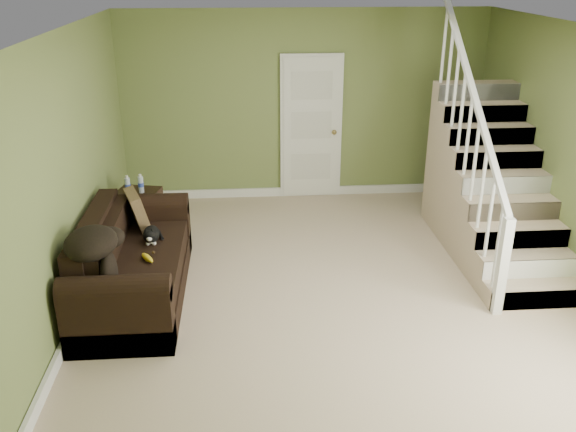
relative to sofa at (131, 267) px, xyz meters
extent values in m
cube|color=tan|center=(2.02, 0.01, -0.33)|extent=(5.00, 5.50, 0.01)
cube|color=white|center=(2.02, 0.01, 2.27)|extent=(5.00, 5.50, 0.01)
cube|color=olive|center=(2.02, 2.76, 0.97)|extent=(5.00, 0.04, 2.60)
cube|color=olive|center=(2.02, -2.74, 0.97)|extent=(5.00, 0.04, 2.60)
cube|color=olive|center=(-0.48, 0.01, 0.97)|extent=(0.04, 5.50, 2.60)
cube|color=white|center=(2.02, 2.73, -0.27)|extent=(5.00, 0.04, 0.12)
cube|color=white|center=(-0.45, 0.01, -0.27)|extent=(0.04, 5.50, 0.12)
cube|color=white|center=(4.49, 0.01, -0.27)|extent=(0.04, 5.50, 0.12)
cube|color=white|center=(2.12, 2.73, 0.68)|extent=(0.86, 0.05, 2.02)
cube|color=white|center=(2.12, 2.71, 0.67)|extent=(0.78, 0.04, 1.96)
sphere|color=olive|center=(2.44, 2.66, 0.62)|extent=(0.07, 0.07, 0.07)
cube|color=tan|center=(4.02, -0.45, -0.23)|extent=(1.00, 0.27, 0.20)
cylinder|color=white|center=(3.57, -0.45, 0.32)|extent=(0.04, 0.04, 0.90)
cube|color=tan|center=(4.02, -0.18, -0.13)|extent=(1.00, 0.27, 0.40)
cylinder|color=white|center=(3.57, -0.18, 0.52)|extent=(0.04, 0.04, 0.90)
cube|color=tan|center=(4.02, 0.09, -0.03)|extent=(1.00, 0.27, 0.60)
cylinder|color=white|center=(3.57, 0.09, 0.72)|extent=(0.04, 0.04, 0.90)
cube|color=tan|center=(4.02, 0.36, 0.07)|extent=(1.00, 0.27, 0.80)
cylinder|color=white|center=(3.57, 0.36, 0.92)|extent=(0.04, 0.04, 0.90)
cube|color=tan|center=(4.02, 0.63, 0.17)|extent=(1.00, 0.27, 1.00)
cylinder|color=white|center=(3.57, 0.63, 1.12)|extent=(0.04, 0.04, 0.90)
cube|color=tan|center=(4.02, 0.90, 0.27)|extent=(1.00, 0.27, 1.20)
cylinder|color=white|center=(3.57, 0.90, 1.32)|extent=(0.04, 0.04, 0.90)
cube|color=tan|center=(4.02, 1.17, 0.37)|extent=(1.00, 0.27, 1.40)
cylinder|color=white|center=(3.57, 1.17, 1.52)|extent=(0.04, 0.04, 0.90)
cube|color=tan|center=(4.02, 1.44, 0.47)|extent=(1.00, 0.27, 1.60)
cylinder|color=white|center=(3.57, 1.44, 1.72)|extent=(0.04, 0.04, 0.90)
cube|color=tan|center=(4.02, 1.71, 0.57)|extent=(1.00, 0.27, 1.80)
cylinder|color=white|center=(3.57, 1.71, 1.92)|extent=(0.04, 0.04, 0.90)
cube|color=white|center=(3.57, -0.61, 0.17)|extent=(0.09, 0.09, 1.00)
cube|color=white|center=(3.57, 0.63, 1.57)|extent=(0.06, 2.46, 1.84)
cube|color=black|center=(0.05, 0.00, -0.20)|extent=(0.94, 2.18, 0.25)
cube|color=black|center=(0.15, 0.00, 0.03)|extent=(0.71, 1.64, 0.22)
cube|color=black|center=(0.05, -0.97, -0.02)|extent=(0.94, 0.25, 0.61)
cube|color=black|center=(0.05, 0.97, -0.02)|extent=(0.94, 0.25, 0.61)
cylinder|color=black|center=(0.05, -0.97, 0.29)|extent=(0.94, 0.25, 0.25)
cylinder|color=black|center=(0.05, 0.97, 0.29)|extent=(0.94, 0.25, 0.25)
cube|color=black|center=(-0.32, 0.00, 0.22)|extent=(0.20, 1.68, 0.62)
cube|color=black|center=(-0.17, 0.00, 0.30)|extent=(0.14, 1.62, 0.35)
cube|color=black|center=(-0.14, 1.44, -0.03)|extent=(0.59, 0.59, 0.59)
cylinder|color=silver|center=(-0.22, 1.38, 0.37)|extent=(0.06, 0.06, 0.20)
cylinder|color=#2F48B9|center=(-0.22, 1.38, 0.37)|extent=(0.07, 0.07, 0.05)
cylinder|color=white|center=(-0.22, 1.38, 0.48)|extent=(0.03, 0.03, 0.03)
cylinder|color=silver|center=(-0.07, 1.42, 0.37)|extent=(0.06, 0.06, 0.20)
cylinder|color=#2F48B9|center=(-0.07, 1.42, 0.37)|extent=(0.07, 0.07, 0.05)
cylinder|color=white|center=(-0.07, 1.42, 0.48)|extent=(0.03, 0.03, 0.03)
ellipsoid|color=black|center=(0.19, 0.30, 0.22)|extent=(0.18, 0.30, 0.16)
ellipsoid|color=white|center=(0.19, 0.23, 0.19)|extent=(0.10, 0.13, 0.08)
sphere|color=black|center=(0.19, 0.14, 0.27)|extent=(0.11, 0.11, 0.11)
ellipsoid|color=white|center=(0.19, 0.10, 0.25)|extent=(0.06, 0.05, 0.05)
cone|color=black|center=(0.16, 0.15, 0.33)|extent=(0.04, 0.05, 0.05)
cone|color=black|center=(0.22, 0.15, 0.33)|extent=(0.04, 0.05, 0.05)
cylinder|color=black|center=(0.26, 0.41, 0.16)|extent=(0.09, 0.22, 0.03)
ellipsoid|color=yellow|center=(0.20, -0.16, 0.17)|extent=(0.17, 0.22, 0.06)
cube|color=#442E1B|center=(0.01, 0.67, 0.33)|extent=(0.35, 0.49, 0.46)
ellipsoid|color=black|center=(-0.19, -0.62, 0.56)|extent=(0.62, 0.71, 0.24)
camera|label=1|loc=(1.16, -5.54, 2.84)|focal=38.00mm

